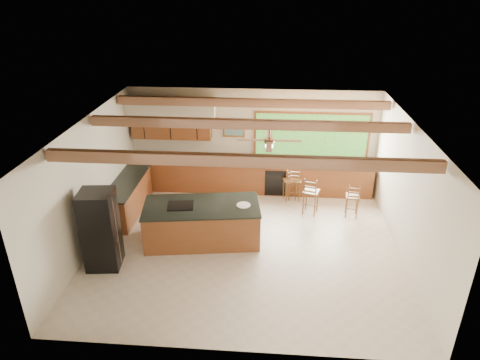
{
  "coord_description": "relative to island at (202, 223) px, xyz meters",
  "views": [
    {
      "loc": [
        0.54,
        -8.6,
        5.8
      ],
      "look_at": [
        -0.18,
        0.8,
        1.33
      ],
      "focal_mm": 32.0,
      "sensor_mm": 36.0,
      "label": 1
    }
  ],
  "objects": [
    {
      "name": "bar_stool_d",
      "position": [
        3.79,
        1.4,
        0.1
      ],
      "size": [
        0.39,
        0.39,
        0.97
      ],
      "rotation": [
        0.0,
        0.0,
        -0.12
      ],
      "color": "brown",
      "rests_on": "ground"
    },
    {
      "name": "room_shell",
      "position": [
        0.88,
        0.51,
        1.74
      ],
      "size": [
        7.27,
        6.54,
        3.02
      ],
      "color": "beige",
      "rests_on": "ground"
    },
    {
      "name": "refrigerator",
      "position": [
        -2.0,
        -1.17,
        0.43
      ],
      "size": [
        0.77,
        0.76,
        1.81
      ],
      "rotation": [
        0.0,
        0.0,
        0.1
      ],
      "color": "black",
      "rests_on": "ground"
    },
    {
      "name": "ground",
      "position": [
        1.05,
        -0.14,
        -0.48
      ],
      "size": [
        7.2,
        7.2,
        0.0
      ],
      "primitive_type": "plane",
      "color": "beige",
      "rests_on": "ground"
    },
    {
      "name": "bar_stool_c",
      "position": [
        2.7,
        1.45,
        0.17
      ],
      "size": [
        0.49,
        0.49,
        1.09
      ],
      "rotation": [
        0.0,
        0.0,
        -0.32
      ],
      "color": "brown",
      "rests_on": "ground"
    },
    {
      "name": "bar_stool_b",
      "position": [
        2.32,
        2.25,
        0.12
      ],
      "size": [
        0.43,
        0.43,
        1.01
      ],
      "rotation": [
        0.0,
        0.0,
        -0.22
      ],
      "color": "brown",
      "rests_on": "ground"
    },
    {
      "name": "bar_stool_a",
      "position": [
        2.17,
        2.25,
        0.11
      ],
      "size": [
        0.44,
        0.44,
        0.99
      ],
      "rotation": [
        0.0,
        0.0,
        0.3
      ],
      "color": "brown",
      "rests_on": "ground"
    },
    {
      "name": "island",
      "position": [
        0.0,
        0.0,
        0.0
      ],
      "size": [
        2.88,
        1.65,
        0.97
      ],
      "rotation": [
        0.0,
        0.0,
        0.14
      ],
      "color": "brown",
      "rests_on": "ground"
    },
    {
      "name": "counter_run",
      "position": [
        0.23,
        2.38,
        -0.01
      ],
      "size": [
        7.12,
        3.1,
        1.22
      ],
      "color": "brown",
      "rests_on": "ground"
    }
  ]
}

